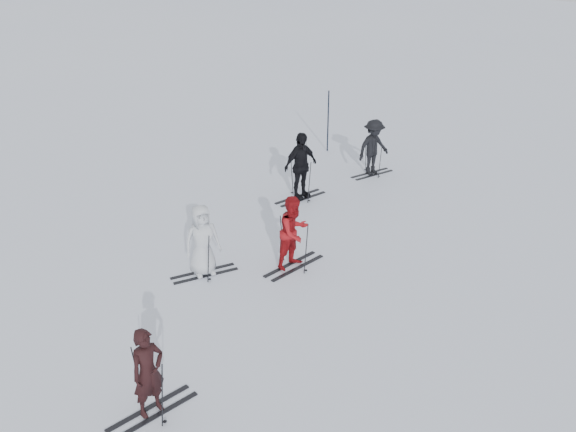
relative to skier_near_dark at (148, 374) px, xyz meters
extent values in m
plane|color=silver|center=(-1.74, 4.98, -0.82)|extent=(120.00, 120.00, 0.00)
imported|color=black|center=(0.00, 0.00, 0.00)|extent=(0.47, 0.65, 1.64)
imported|color=maroon|center=(-1.17, 5.47, 0.08)|extent=(0.77, 0.94, 1.80)
imported|color=silver|center=(-2.62, 3.89, 0.05)|extent=(0.86, 1.00, 1.74)
imported|color=black|center=(-3.55, 8.89, 0.19)|extent=(0.73, 1.26, 2.02)
imported|color=black|center=(-2.88, 11.92, 0.09)|extent=(1.00, 1.32, 1.82)
cylinder|color=black|center=(-5.38, 12.94, 0.28)|extent=(0.05, 0.05, 2.20)
camera|label=1|loc=(7.04, -5.26, 6.84)|focal=40.00mm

